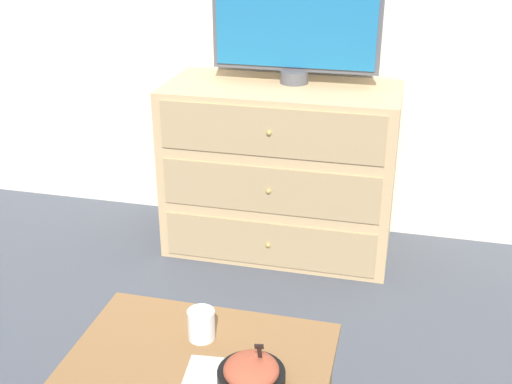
% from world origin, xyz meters
% --- Properties ---
extents(ground_plane, '(12.00, 12.00, 0.00)m').
position_xyz_m(ground_plane, '(0.00, 0.00, 0.00)').
color(ground_plane, '#474C56').
extents(dresser, '(1.10, 0.53, 0.84)m').
position_xyz_m(dresser, '(0.13, -0.29, 0.42)').
color(dresser, tan).
rests_on(dresser, ground_plane).
extents(tv, '(0.78, 0.13, 0.54)m').
position_xyz_m(tv, '(0.17, -0.21, 1.12)').
color(tv, '#515156').
rests_on(tv, dresser).
extents(coffee_table, '(0.76, 0.51, 0.42)m').
position_xyz_m(coffee_table, '(0.19, -1.74, 0.35)').
color(coffee_table, olive).
rests_on(coffee_table, ground_plane).
extents(takeout_bowl, '(0.19, 0.19, 0.17)m').
position_xyz_m(takeout_bowl, '(0.36, -1.81, 0.45)').
color(takeout_bowl, black).
rests_on(takeout_bowl, coffee_table).
extents(drink_cup, '(0.08, 0.08, 0.09)m').
position_xyz_m(drink_cup, '(0.17, -1.65, 0.46)').
color(drink_cup, beige).
rests_on(drink_cup, coffee_table).
extents(napkin, '(0.19, 0.19, 0.00)m').
position_xyz_m(napkin, '(0.26, -1.82, 0.42)').
color(napkin, silver).
rests_on(napkin, coffee_table).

